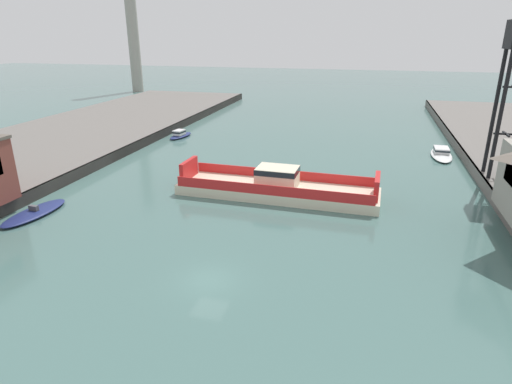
% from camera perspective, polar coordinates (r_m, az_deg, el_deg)
% --- Properties ---
extents(ground_plane, '(400.00, 400.00, 0.00)m').
position_cam_1_polar(ground_plane, '(32.90, -6.27, -11.48)').
color(ground_plane, '#476B66').
extents(quay_left, '(28.00, 140.00, 1.45)m').
position_cam_1_polar(quay_left, '(68.62, -30.70, 3.46)').
color(quay_left, slate).
rests_on(quay_left, ground).
extents(chain_ferry, '(22.52, 6.52, 3.34)m').
position_cam_1_polar(chain_ferry, '(48.32, 2.80, 0.64)').
color(chain_ferry, beige).
rests_on(chain_ferry, ground).
extents(moored_boat_near_left, '(3.01, 8.42, 1.25)m').
position_cam_1_polar(moored_boat_near_left, '(69.81, 23.24, 4.71)').
color(moored_boat_near_left, white).
rests_on(moored_boat_near_left, ground).
extents(moored_boat_near_right, '(2.93, 6.16, 1.35)m').
position_cam_1_polar(moored_boat_near_right, '(77.35, -9.97, 7.47)').
color(moored_boat_near_right, navy).
rests_on(moored_boat_near_right, ground).
extents(moored_boat_mid_left, '(3.39, 8.02, 1.02)m').
position_cam_1_polar(moored_boat_mid_left, '(48.82, -27.16, -2.43)').
color(moored_boat_mid_left, navy).
rests_on(moored_boat_mid_left, ground).
extents(bollard_left_aft, '(0.32, 0.32, 0.71)m').
position_cam_1_polar(bollard_left_aft, '(50.86, -29.95, -0.16)').
color(bollard_left_aft, black).
rests_on(bollard_left_aft, quay_left).
extents(smokestack_distant_a, '(3.59, 3.59, 38.21)m').
position_cam_1_polar(smokestack_distant_a, '(142.34, -16.04, 20.73)').
color(smokestack_distant_a, '#9E998E').
rests_on(smokestack_distant_a, ground).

